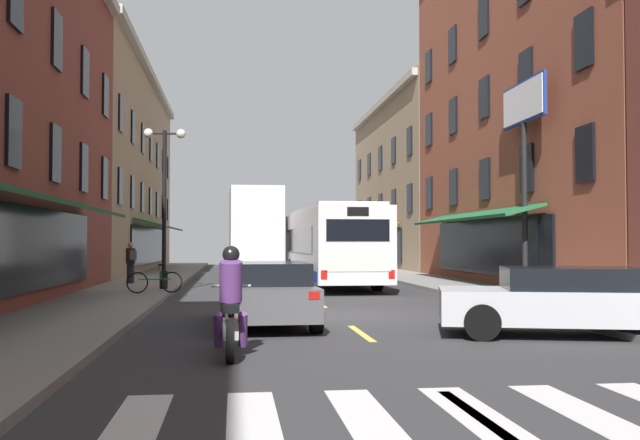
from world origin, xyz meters
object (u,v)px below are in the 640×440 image
object	(u,v)px
sedan_near	(267,293)
sedan_mid	(563,300)
pedestrian_near	(131,262)
motorcycle_rider	(231,309)
box_truck	(254,234)
sedan_far	(250,258)
street_lamp_twin	(164,200)
bicycle_near	(155,281)
transit_bus	(331,245)
billboard_sign	(524,128)

from	to	relation	value
sedan_near	sedan_mid	world-z (taller)	sedan_near
pedestrian_near	motorcycle_rider	bearing A→B (deg)	-105.06
box_truck	pedestrian_near	world-z (taller)	box_truck
sedan_mid	sedan_far	distance (m)	35.19
sedan_far	pedestrian_near	bearing A→B (deg)	-104.84
motorcycle_rider	pedestrian_near	world-z (taller)	pedestrian_near
pedestrian_near	street_lamp_twin	xyz separation A→B (m)	(1.60, -3.56, 2.19)
sedan_far	sedan_near	bearing A→B (deg)	-90.64
bicycle_near	transit_bus	bearing A→B (deg)	39.69
transit_bus	sedan_near	distance (m)	13.50
box_truck	pedestrian_near	bearing A→B (deg)	-125.96
billboard_sign	motorcycle_rider	size ratio (longest dim) A/B	3.32
bicycle_near	street_lamp_twin	xyz separation A→B (m)	(0.08, 2.03, 2.67)
bicycle_near	sedan_near	bearing A→B (deg)	-68.37
motorcycle_rider	bicycle_near	distance (m)	12.08
bicycle_near	sedan_far	bearing A→B (deg)	81.89
transit_bus	sedan_near	size ratio (longest dim) A/B	2.51
box_truck	sedan_near	xyz separation A→B (m)	(-0.31, -20.33, -1.49)
box_truck	sedan_near	size ratio (longest dim) A/B	1.68
motorcycle_rider	pedestrian_near	size ratio (longest dim) A/B	1.30
street_lamp_twin	billboard_sign	bearing A→B (deg)	-12.02
sedan_far	billboard_sign	bearing A→B (deg)	-71.46
motorcycle_rider	bicycle_near	xyz separation A→B (m)	(-2.41, 11.84, -0.21)
transit_bus	sedan_mid	distance (m)	15.69
transit_bus	pedestrian_near	bearing A→B (deg)	177.11
motorcycle_rider	bicycle_near	size ratio (longest dim) A/B	1.22
billboard_sign	box_truck	xyz separation A→B (m)	(-8.44, 12.91, -3.30)
transit_bus	box_truck	world-z (taller)	box_truck
box_truck	pedestrian_near	distance (m)	8.54
pedestrian_near	street_lamp_twin	world-z (taller)	street_lamp_twin
sedan_near	sedan_mid	bearing A→B (deg)	-24.45
sedan_mid	bicycle_near	world-z (taller)	sedan_mid
billboard_sign	sedan_near	size ratio (longest dim) A/B	1.55
billboard_sign	bicycle_near	bearing A→B (deg)	177.67
billboard_sign	street_lamp_twin	world-z (taller)	billboard_sign
motorcycle_rider	billboard_sign	bearing A→B (deg)	50.16
sedan_near	sedan_far	xyz separation A→B (m)	(0.36, 32.43, 0.05)
sedan_far	motorcycle_rider	xyz separation A→B (m)	(-1.09, -36.37, -0.01)
billboard_sign	sedan_mid	size ratio (longest dim) A/B	1.47
transit_bus	pedestrian_near	size ratio (longest dim) A/B	7.00
box_truck	sedan_near	bearing A→B (deg)	-90.87
billboard_sign	street_lamp_twin	size ratio (longest dim) A/B	1.25
bicycle_near	box_truck	bearing A→B (deg)	74.52
sedan_mid	bicycle_near	size ratio (longest dim) A/B	2.75
billboard_sign	sedan_mid	distance (m)	11.47
bicycle_near	billboard_sign	bearing A→B (deg)	-2.33
transit_bus	sedan_mid	size ratio (longest dim) A/B	2.38
billboard_sign	transit_bus	bearing A→B (deg)	134.73
transit_bus	box_truck	distance (m)	7.78
sedan_near	motorcycle_rider	bearing A→B (deg)	-100.44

